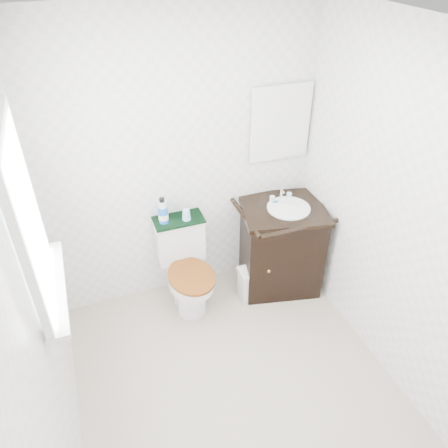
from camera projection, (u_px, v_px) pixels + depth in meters
floor at (237, 384)px, 3.18m from camera, size 2.40×2.40×0.00m
ceiling at (246, 32)px, 1.81m from camera, size 2.40×2.40×0.00m
wall_back at (183, 166)px, 3.42m from camera, size 2.40×0.00×2.40m
wall_left at (37, 304)px, 2.18m from camera, size 0.00×2.40×2.40m
wall_right at (398, 219)px, 2.81m from camera, size 0.00×2.40×2.40m
window at (25, 219)px, 2.19m from camera, size 0.02×0.70×0.90m
mirror at (280, 123)px, 3.49m from camera, size 0.50×0.02×0.60m
toilet at (185, 270)px, 3.71m from camera, size 0.42×0.63×0.77m
vanity at (281, 244)px, 3.85m from camera, size 0.80×0.72×0.92m
trash_bin at (251, 283)px, 3.83m from camera, size 0.22×0.18×0.32m
towel at (178, 220)px, 3.55m from camera, size 0.41×0.22×0.02m
mouthwash_bottle at (163, 211)px, 3.45m from camera, size 0.08×0.08×0.22m
cup at (186, 215)px, 3.51m from camera, size 0.07×0.07×0.09m
soap_bar at (275, 202)px, 3.68m from camera, size 0.07×0.04×0.02m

